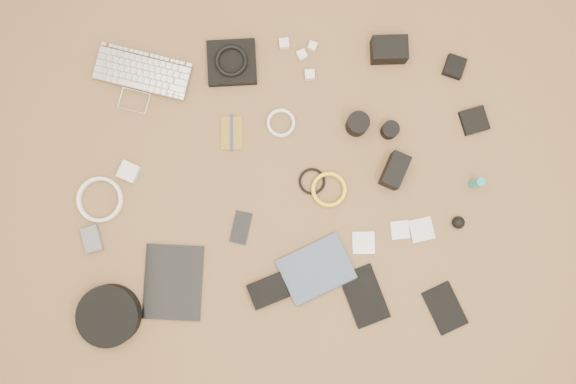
{
  "coord_description": "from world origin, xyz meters",
  "views": [
    {
      "loc": [
        0.03,
        -0.17,
        1.99
      ],
      "look_at": [
        0.03,
        -0.03,
        0.02
      ],
      "focal_mm": 35.0,
      "sensor_mm": 36.0,
      "label": 1
    }
  ],
  "objects_px": {
    "headphone_case": "(109,315)",
    "paperback": "(327,292)",
    "phone": "(241,228)",
    "laptop": "(139,85)",
    "tablet": "(173,282)",
    "dslr_camera": "(389,50)"
  },
  "relations": [
    {
      "from": "laptop",
      "to": "paperback",
      "type": "height_order",
      "value": "laptop"
    },
    {
      "from": "phone",
      "to": "paperback",
      "type": "bearing_deg",
      "value": -24.17
    },
    {
      "from": "headphone_case",
      "to": "paperback",
      "type": "xyz_separation_m",
      "value": [
        0.76,
        0.07,
        -0.02
      ]
    },
    {
      "from": "headphone_case",
      "to": "paperback",
      "type": "distance_m",
      "value": 0.76
    },
    {
      "from": "laptop",
      "to": "headphone_case",
      "type": "relative_size",
      "value": 1.59
    },
    {
      "from": "laptop",
      "to": "phone",
      "type": "height_order",
      "value": "laptop"
    },
    {
      "from": "tablet",
      "to": "headphone_case",
      "type": "distance_m",
      "value": 0.24
    },
    {
      "from": "laptop",
      "to": "tablet",
      "type": "relative_size",
      "value": 1.3
    },
    {
      "from": "dslr_camera",
      "to": "phone",
      "type": "bearing_deg",
      "value": -131.28
    },
    {
      "from": "phone",
      "to": "dslr_camera",
      "type": "bearing_deg",
      "value": 62.73
    },
    {
      "from": "laptop",
      "to": "phone",
      "type": "relative_size",
      "value": 3.01
    },
    {
      "from": "phone",
      "to": "paperback",
      "type": "height_order",
      "value": "paperback"
    },
    {
      "from": "laptop",
      "to": "dslr_camera",
      "type": "distance_m",
      "value": 0.9
    },
    {
      "from": "laptop",
      "to": "tablet",
      "type": "xyz_separation_m",
      "value": [
        0.12,
        -0.7,
        -0.01
      ]
    },
    {
      "from": "paperback",
      "to": "dslr_camera",
      "type": "bearing_deg",
      "value": -40.1
    },
    {
      "from": "phone",
      "to": "paperback",
      "type": "relative_size",
      "value": 0.48
    },
    {
      "from": "laptop",
      "to": "paperback",
      "type": "xyz_separation_m",
      "value": [
        0.66,
        -0.74,
        -0.0
      ]
    },
    {
      "from": "tablet",
      "to": "phone",
      "type": "height_order",
      "value": "tablet"
    },
    {
      "from": "laptop",
      "to": "headphone_case",
      "type": "bearing_deg",
      "value": -81.88
    },
    {
      "from": "laptop",
      "to": "dslr_camera",
      "type": "bearing_deg",
      "value": 21.77
    },
    {
      "from": "tablet",
      "to": "headphone_case",
      "type": "relative_size",
      "value": 1.22
    },
    {
      "from": "headphone_case",
      "to": "paperback",
      "type": "bearing_deg",
      "value": 5.23
    }
  ]
}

